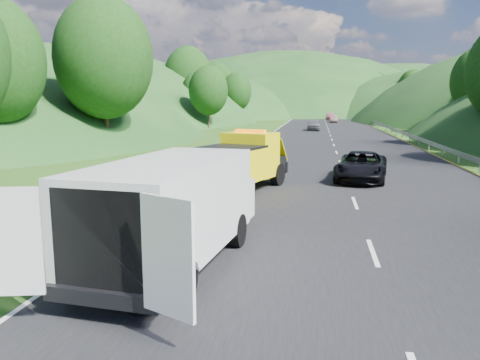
% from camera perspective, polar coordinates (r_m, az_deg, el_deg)
% --- Properties ---
extents(ground, '(320.00, 320.00, 0.00)m').
position_cam_1_polar(ground, '(14.48, 3.06, -5.81)').
color(ground, '#38661E').
rests_on(ground, ground).
extents(road_surface, '(14.00, 200.00, 0.02)m').
position_cam_1_polar(road_surface, '(54.04, 10.96, 5.35)').
color(road_surface, black).
rests_on(road_surface, ground).
extents(guardrail, '(0.06, 140.00, 1.52)m').
position_cam_1_polar(guardrail, '(67.07, 16.96, 5.89)').
color(guardrail, gray).
rests_on(guardrail, ground).
extents(tree_line_left, '(14.00, 140.00, 14.00)m').
position_cam_1_polar(tree_line_left, '(76.77, -6.19, 6.66)').
color(tree_line_left, '#1E4C16').
rests_on(tree_line_left, ground).
extents(tree_line_right, '(14.00, 140.00, 14.00)m').
position_cam_1_polar(tree_line_right, '(77.04, 25.68, 5.79)').
color(tree_line_right, '#1E4C16').
rests_on(tree_line_right, ground).
extents(hills_backdrop, '(201.00, 288.60, 44.00)m').
position_cam_1_polar(hills_backdrop, '(148.72, 11.38, 7.92)').
color(hills_backdrop, '#2D5B23').
rests_on(hills_backdrop, ground).
extents(tow_truck, '(3.93, 6.42, 2.60)m').
position_cam_1_polar(tow_truck, '(20.09, -0.14, 2.23)').
color(tow_truck, black).
rests_on(tow_truck, ground).
extents(white_van, '(3.88, 7.39, 2.53)m').
position_cam_1_polar(white_van, '(10.97, -8.11, -3.23)').
color(white_van, black).
rests_on(white_van, ground).
extents(woman, '(0.50, 0.65, 1.70)m').
position_cam_1_polar(woman, '(15.59, -7.73, -4.78)').
color(woman, white).
rests_on(woman, ground).
extents(child, '(0.60, 0.59, 0.97)m').
position_cam_1_polar(child, '(14.51, -4.42, -5.80)').
color(child, tan).
rests_on(child, ground).
extents(worker, '(1.27, 0.97, 1.73)m').
position_cam_1_polar(worker, '(9.51, -8.44, -14.36)').
color(worker, black).
rests_on(worker, ground).
extents(suitcase, '(0.43, 0.31, 0.63)m').
position_cam_1_polar(suitcase, '(16.38, -13.25, -3.11)').
color(suitcase, '#53533E').
rests_on(suitcase, ground).
extents(spare_tire, '(0.70, 0.70, 0.20)m').
position_cam_1_polar(spare_tire, '(9.24, -11.59, -15.19)').
color(spare_tire, black).
rests_on(spare_tire, ground).
extents(passing_suv, '(3.05, 5.30, 1.39)m').
position_cam_1_polar(passing_suv, '(23.70, 14.51, -0.05)').
color(passing_suv, black).
rests_on(passing_suv, ground).
extents(dist_car_a, '(1.71, 4.25, 1.45)m').
position_cam_1_polar(dist_car_a, '(63.40, 8.96, 6.00)').
color(dist_car_a, '#504F54').
rests_on(dist_car_a, ground).
extents(dist_car_b, '(1.34, 3.85, 1.27)m').
position_cam_1_polar(dist_car_b, '(87.14, 11.37, 6.87)').
color(dist_car_b, brown).
rests_on(dist_car_b, ground).
extents(dist_car_c, '(2.04, 5.01, 1.45)m').
position_cam_1_polar(dist_car_c, '(100.11, 11.00, 7.21)').
color(dist_car_c, '#A4526E').
rests_on(dist_car_c, ground).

